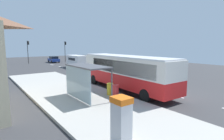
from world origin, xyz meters
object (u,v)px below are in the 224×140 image
object	(u,v)px
ticket_machine	(121,120)
traffic_light_near_side	(65,48)
traffic_light_far_side	(28,48)
sedan_near	(54,59)
recycling_bin_red	(115,91)
recycling_bin_yellow	(110,89)
white_van	(77,60)
bus_shelter	(84,74)
bus	(125,70)

from	to	relation	value
ticket_machine	traffic_light_near_side	distance (m)	40.81
traffic_light_far_side	sedan_near	bearing A→B (deg)	-11.77
recycling_bin_red	recycling_bin_yellow	bearing A→B (deg)	90.00
white_van	bus_shelter	bearing A→B (deg)	-114.49
recycling_bin_red	white_van	bearing A→B (deg)	72.16
bus_shelter	sedan_near	bearing A→B (deg)	74.65
bus	ticket_machine	size ratio (longest dim) A/B	5.72
bus	white_van	world-z (taller)	bus
white_van	ticket_machine	bearing A→B (deg)	-112.22
bus	recycling_bin_red	size ratio (longest dim) A/B	11.67
traffic_light_near_side	traffic_light_far_side	xyz separation A→B (m)	(-8.60, 0.80, 0.02)
recycling_bin_yellow	recycling_bin_red	bearing A→B (deg)	-90.00
sedan_near	ticket_machine	size ratio (longest dim) A/B	2.32
white_van	traffic_light_far_side	world-z (taller)	traffic_light_far_side
traffic_light_near_side	traffic_light_far_side	bearing A→B (deg)	174.69
traffic_light_near_side	bus	bearing A→B (deg)	-102.96
white_van	traffic_light_far_side	size ratio (longest dim) A/B	1.01
traffic_light_far_side	bus_shelter	xyz separation A→B (m)	(-3.31, -32.86, -1.35)
ticket_machine	traffic_light_far_side	world-z (taller)	traffic_light_far_side
recycling_bin_yellow	traffic_light_near_side	size ratio (longest dim) A/B	0.18
bus	sedan_near	distance (m)	31.27
traffic_light_near_side	bus_shelter	bearing A→B (deg)	-110.38
bus	bus_shelter	bearing A→B (deg)	-171.16
recycling_bin_yellow	traffic_light_far_side	size ratio (longest dim) A/B	0.18
bus	white_van	bearing A→B (deg)	77.86
white_van	recycling_bin_yellow	world-z (taller)	white_van
recycling_bin_yellow	bus	bearing A→B (deg)	22.01
white_van	traffic_light_far_side	bearing A→B (deg)	110.82
bus	recycling_bin_red	distance (m)	3.24
white_van	sedan_near	distance (m)	12.83
sedan_near	ticket_machine	bearing A→B (deg)	-105.30
bus	sedan_near	size ratio (longest dim) A/B	2.47
traffic_light_far_side	traffic_light_near_side	bearing A→B (deg)	-5.31
bus_shelter	ticket_machine	bearing A→B (deg)	-105.03
ticket_machine	recycling_bin_red	size ratio (longest dim) A/B	2.04
bus_shelter	white_van	bearing A→B (deg)	65.51
bus	recycling_bin_yellow	world-z (taller)	bus
white_van	recycling_bin_yellow	distance (m)	20.24
recycling_bin_red	recycling_bin_yellow	size ratio (longest dim) A/B	1.00
traffic_light_near_side	bus_shelter	distance (m)	34.22
recycling_bin_yellow	white_van	bearing A→B (deg)	71.55
sedan_near	recycling_bin_red	size ratio (longest dim) A/B	4.73
traffic_light_far_side	white_van	bearing A→B (deg)	-69.18
white_van	recycling_bin_red	world-z (taller)	white_van
recycling_bin_red	recycling_bin_yellow	world-z (taller)	same
bus	white_van	xyz separation A→B (m)	(3.91, 18.18, -0.50)
bus	recycling_bin_yellow	bearing A→B (deg)	-157.99
sedan_near	recycling_bin_yellow	distance (m)	32.66
ticket_machine	bus_shelter	bearing A→B (deg)	74.97
recycling_bin_yellow	bus_shelter	xyz separation A→B (m)	(-2.21, 0.27, 1.44)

